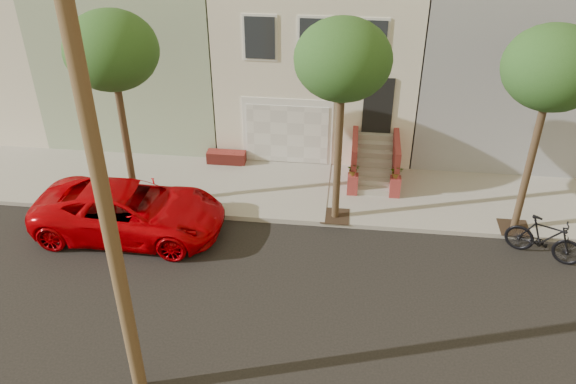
# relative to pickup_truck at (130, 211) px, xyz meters

# --- Properties ---
(ground) EXTENTS (90.00, 90.00, 0.00)m
(ground) POSITION_rel_pickup_truck_xyz_m (5.15, -2.54, -0.79)
(ground) COLOR black
(ground) RESTS_ON ground
(sidewalk) EXTENTS (40.00, 3.70, 0.15)m
(sidewalk) POSITION_rel_pickup_truck_xyz_m (5.15, 2.81, -0.72)
(sidewalk) COLOR gray
(sidewalk) RESTS_ON ground
(house_row) EXTENTS (33.10, 11.70, 7.00)m
(house_row) POSITION_rel_pickup_truck_xyz_m (5.15, 8.65, 2.85)
(house_row) COLOR beige
(house_row) RESTS_ON sidewalk
(tree_left) EXTENTS (2.70, 2.57, 6.30)m
(tree_left) POSITION_rel_pickup_truck_xyz_m (-0.35, 1.36, 4.46)
(tree_left) COLOR #2D2116
(tree_left) RESTS_ON sidewalk
(tree_mid) EXTENTS (2.70, 2.57, 6.30)m
(tree_mid) POSITION_rel_pickup_truck_xyz_m (6.15, 1.36, 4.46)
(tree_mid) COLOR #2D2116
(tree_mid) RESTS_ON sidewalk
(tree_right) EXTENTS (2.70, 2.57, 6.30)m
(tree_right) POSITION_rel_pickup_truck_xyz_m (11.65, 1.36, 4.46)
(tree_right) COLOR #2D2116
(tree_right) RESTS_ON sidewalk
(pickup_truck) EXTENTS (5.75, 2.72, 1.59)m
(pickup_truck) POSITION_rel_pickup_truck_xyz_m (0.00, 0.00, 0.00)
(pickup_truck) COLOR #B90006
(pickup_truck) RESTS_ON ground
(motorcycle) EXTENTS (2.23, 1.46, 1.30)m
(motorcycle) POSITION_rel_pickup_truck_xyz_m (12.17, 0.19, -0.14)
(motorcycle) COLOR black
(motorcycle) RESTS_ON ground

